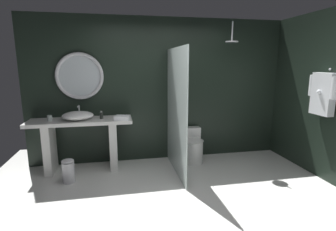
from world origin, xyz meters
The scene contains 14 objects.
ground_plane centered at (0.00, 0.00, 0.00)m, with size 5.76×5.76×0.00m, color silver.
back_wall_panel centered at (0.00, 1.90, 1.30)m, with size 4.80×0.10×2.60m, color black.
side_wall_right centered at (2.35, 0.76, 1.30)m, with size 0.10×2.47×2.60m, color black.
vanity_counter centered at (-1.44, 1.56, 0.57)m, with size 1.68×0.53×0.88m.
vessel_sink centered at (-1.47, 1.54, 0.95)m, with size 0.50×0.41×0.22m.
tumbler_cup centered at (-1.91, 1.56, 0.92)m, with size 0.08×0.08×0.09m, color silver.
soap_dispenser centered at (-1.10, 1.56, 0.94)m, with size 0.05×0.05×0.13m.
round_wall_mirror centered at (-1.44, 1.81, 1.58)m, with size 0.80×0.06×0.80m.
shower_glass_panel centered at (0.10, 1.17, 1.02)m, with size 0.02×1.36×2.04m, color silver.
rain_shower_head centered at (1.16, 1.51, 2.19)m, with size 0.22×0.22×0.35m.
hanging_bathrobe centered at (2.21, 0.51, 1.37)m, with size 0.20×0.55×0.70m.
toilet centered at (0.50, 1.57, 0.28)m, with size 0.40×0.55×0.60m.
waste_bin centered at (-1.60, 1.09, 0.19)m, with size 0.19×0.19×0.37m.
folded_hand_towel centered at (-0.76, 1.40, 0.91)m, with size 0.23×0.18×0.07m, color white.
Camera 1 is at (-0.83, -2.82, 1.79)m, focal length 27.59 mm.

